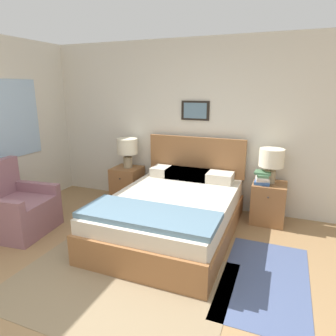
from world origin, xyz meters
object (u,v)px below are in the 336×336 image
Objects in this scene: nightstand_near_window at (127,184)px; nightstand_by_door at (268,203)px; table_lamp_by_door at (271,160)px; table_lamp_near_window at (127,148)px; armchair at (16,210)px; bed at (173,212)px.

nightstand_by_door is at bearing 0.00° from nightstand_near_window.
nightstand_by_door is at bearing -58.75° from table_lamp_by_door.
table_lamp_near_window reaches higher than nightstand_near_window.
armchair is at bearing -153.29° from nightstand_by_door.
bed reaches higher than table_lamp_by_door.
armchair is 1.93× the size of table_lamp_by_door.
table_lamp_by_door reaches higher than armchair.
nightstand_by_door is 2.36m from table_lamp_near_window.
armchair is 1.76m from nightstand_near_window.
bed reaches higher than nightstand_by_door.
table_lamp_by_door is at bearing 0.46° from nightstand_near_window.
table_lamp_by_door is (3.09, 1.58, 0.60)m from armchair.
table_lamp_by_door is (1.13, 0.85, 0.61)m from bed.
bed is 2.32× the size of armchair.
table_lamp_near_window is at bearing 180.00° from table_lamp_by_door.
armchair is at bearing -159.53° from bed.
bed is 1.41m from nightstand_near_window.
bed is 1.42m from nightstand_by_door.
bed is at bearing -144.05° from nightstand_by_door.
armchair is 3.47m from nightstand_by_door.
table_lamp_near_window is (0.83, 1.58, 0.60)m from armchair.
nightstand_near_window is (0.81, 1.56, -0.02)m from armchair.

